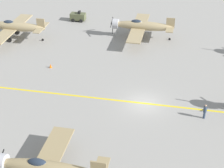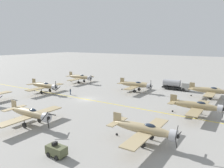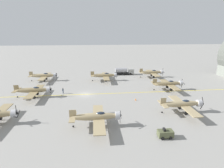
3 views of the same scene
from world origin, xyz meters
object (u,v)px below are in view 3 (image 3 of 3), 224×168
object	(u,v)px
airplane_mid_right	(97,117)
airplane_near_left	(44,76)
ground_crew_walking	(63,90)
airplane_far_right	(182,104)
airplane_near_center	(34,90)
airplane_far_center	(168,84)
tow_tractor	(165,133)
fuel_tanker	(124,71)
airplane_far_left	(152,72)
airplane_mid_left	(105,75)
traffic_cone	(136,99)

from	to	relation	value
airplane_mid_right	airplane_near_left	world-z (taller)	same
ground_crew_walking	airplane_far_right	bearing A→B (deg)	61.39
airplane_near_center	airplane_far_center	xyz separation A→B (m)	(-2.36, 40.11, 0.00)
tow_tractor	ground_crew_walking	bearing A→B (deg)	-139.62
fuel_tanker	airplane_far_left	bearing A→B (deg)	61.31
airplane_near_left	airplane_mid_left	bearing A→B (deg)	90.14
airplane_mid_left	tow_tractor	world-z (taller)	airplane_mid_left
airplane_mid_right	airplane_near_center	bearing A→B (deg)	-146.82
airplane_near_center	airplane_mid_left	xyz separation A→B (m)	(-15.16, 20.79, 0.00)
traffic_cone	airplane_near_center	bearing A→B (deg)	-100.97
airplane_far_right	traffic_cone	world-z (taller)	airplane_far_right
airplane_near_center	airplane_near_left	xyz separation A→B (m)	(-17.23, -1.73, 0.00)
airplane_far_center	ground_crew_walking	bearing A→B (deg)	-94.32
airplane_far_right	fuel_tanker	world-z (taller)	airplane_far_right
airplane_far_center	ground_crew_walking	world-z (taller)	airplane_far_center
airplane_near_left	tow_tractor	bearing A→B (deg)	42.80
airplane_far_center	tow_tractor	world-z (taller)	airplane_far_center
airplane_far_left	traffic_cone	xyz separation A→B (m)	(23.70, -12.26, -1.74)
airplane_mid_right	airplane_far_right	size ratio (longest dim) A/B	1.00
tow_tractor	traffic_cone	world-z (taller)	tow_tractor
airplane_far_left	airplane_mid_right	xyz separation A→B (m)	(36.00, -22.88, -0.00)
airplane_far_center	airplane_far_right	xyz separation A→B (m)	(15.88, -3.58, 0.00)
airplane_far_center	airplane_far_right	world-z (taller)	same
airplane_near_left	traffic_cone	xyz separation A→B (m)	(22.62, 29.55, -1.74)
tow_tractor	fuel_tanker	bearing A→B (deg)	178.88
airplane_far_left	airplane_far_right	xyz separation A→B (m)	(31.83, -3.54, 0.00)
airplane_far_left	airplane_far_center	distance (m)	15.95
airplane_near_left	fuel_tanker	bearing A→B (deg)	107.40
airplane_far_center	ground_crew_walking	distance (m)	32.59
airplane_near_center	ground_crew_walking	bearing A→B (deg)	123.24
airplane_mid_right	airplane_near_left	distance (m)	39.72
airplane_mid_left	airplane_far_left	bearing A→B (deg)	91.40
fuel_tanker	tow_tractor	xyz separation A→B (m)	(46.73, -0.91, -0.72)
airplane_mid_left	airplane_far_right	bearing A→B (deg)	20.90
airplane_near_center	airplane_mid_left	size ratio (longest dim) A/B	1.00
airplane_far_center	traffic_cone	bearing A→B (deg)	-62.19
airplane_far_center	airplane_near_left	xyz separation A→B (m)	(-14.87, -41.84, 0.00)
airplane_mid_right	tow_tractor	world-z (taller)	airplane_mid_right
airplane_near_center	airplane_far_center	bearing A→B (deg)	109.64
airplane_near_left	traffic_cone	bearing A→B (deg)	57.95
airplane_near_center	fuel_tanker	world-z (taller)	airplane_near_center
airplane_far_center	airplane_near_left	world-z (taller)	same
airplane_far_left	tow_tractor	xyz separation A→B (m)	(41.10, -11.20, -1.22)
airplane_mid_right	airplane_far_center	bearing A→B (deg)	120.17
airplane_mid_left	airplane_near_center	bearing A→B (deg)	-61.78
ground_crew_walking	tow_tractor	bearing A→B (deg)	40.38
airplane_mid_left	airplane_mid_right	distance (m)	33.05
airplane_far_right	traffic_cone	size ratio (longest dim) A/B	21.82
airplane_near_center	airplane_far_center	world-z (taller)	airplane_near_center
tow_tractor	traffic_cone	bearing A→B (deg)	-176.50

